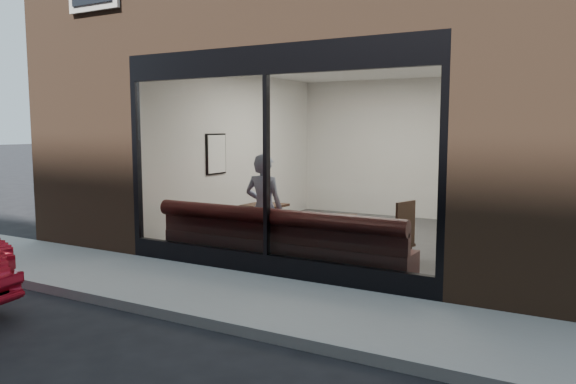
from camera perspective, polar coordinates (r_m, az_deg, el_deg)
The scene contains 21 objects.
ground at distance 6.49m, azimuth -11.97°, elevation -12.33°, with size 120.00×120.00×0.00m, color black.
sidewalk_near at distance 7.22m, azimuth -6.61°, elevation -10.20°, with size 40.00×2.00×0.01m, color gray.
kerb_near at distance 6.43m, azimuth -12.29°, elevation -11.93°, with size 40.00×0.10×0.12m, color gray.
host_building_pier_left at distance 14.83m, azimuth -2.34°, elevation 4.70°, with size 2.50×12.00×3.20m, color brown.
host_building_backfill at distance 16.10m, azimuth 14.95°, elevation 4.63°, with size 5.00×6.00×3.20m, color brown.
cafe_floor at distance 10.61m, azimuth 6.32°, elevation -4.69°, with size 6.00×6.00×0.00m, color #2D2D30.
cafe_ceiling at distance 10.47m, azimuth 6.55°, elevation 12.59°, with size 6.00×6.00×0.00m, color white.
cafe_wall_back at distance 13.22m, azimuth 11.59°, elevation 4.34°, with size 5.00×5.00×0.00m, color silver.
cafe_wall_left at distance 11.63m, azimuth -4.94°, elevation 4.16°, with size 6.00×6.00×0.00m, color silver.
cafe_wall_right at distance 9.71m, azimuth 20.07°, elevation 3.31°, with size 6.00×6.00×0.00m, color silver.
storefront_kick at distance 8.02m, azimuth -2.15°, elevation -7.39°, with size 5.00×0.10×0.30m, color black.
storefront_header at distance 7.84m, azimuth -2.24°, elevation 13.27°, with size 5.00×0.10×0.40m, color black.
storefront_mullion at distance 7.81m, azimuth -2.19°, elevation 2.64°, with size 0.06×0.10×2.50m, color black.
storefront_glass at distance 7.78m, azimuth -2.31°, elevation 2.62°, with size 4.80×4.80×0.00m, color white.
banquette at distance 8.34m, azimuth -0.69°, elevation -6.32°, with size 4.00×0.55×0.45m, color black.
person at distance 8.60m, azimuth -2.47°, elevation -1.72°, with size 0.62×0.41×1.69m, color #9BA9C9.
cafe_table_left at distance 9.73m, azimuth -2.40°, elevation -1.38°, with size 0.64×0.64×0.04m, color black.
cafe_table_right at distance 8.47m, azimuth 5.08°, elevation -2.59°, with size 0.58×0.58×0.04m, color black.
cafe_chair_left at distance 10.84m, azimuth -2.99°, elevation -3.24°, with size 0.37×0.37×0.04m, color black.
cafe_chair_right at distance 9.07m, azimuth 10.79°, elevation -5.28°, with size 0.47×0.47×0.04m, color black.
wall_poster at distance 10.93m, azimuth -7.25°, elevation 3.86°, with size 0.02×0.54×0.73m, color white.
Camera 1 is at (4.12, -4.56, 2.09)m, focal length 35.00 mm.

